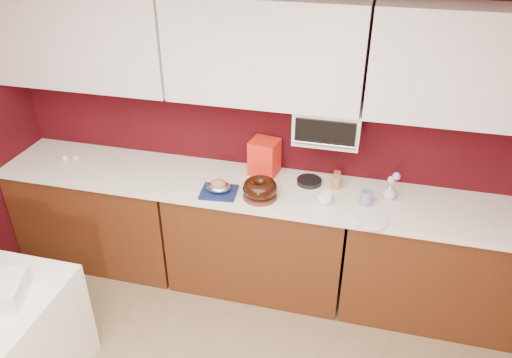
{
  "coord_description": "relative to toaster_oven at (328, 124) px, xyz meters",
  "views": [
    {
      "loc": [
        0.74,
        -1.05,
        2.8
      ],
      "look_at": [
        0.01,
        1.84,
        1.02
      ],
      "focal_mm": 35.0,
      "sensor_mm": 36.0,
      "label": 1
    }
  ],
  "objects": [
    {
      "name": "flower_blue",
      "position": [
        0.5,
        -0.08,
        -0.3
      ],
      "size": [
        0.05,
        0.05,
        0.05
      ],
      "primitive_type": "sphere",
      "color": "#94AAEC",
      "rests_on": "flower_vase"
    },
    {
      "name": "upper_cabinet_center",
      "position": [
        -0.45,
        -0.02,
        0.48
      ],
      "size": [
        1.31,
        0.33,
        0.7
      ],
      "primitive_type": "cube",
      "color": "white",
      "rests_on": "wall_back"
    },
    {
      "name": "foil_ham_nest",
      "position": [
        -0.7,
        -0.33,
        -0.42
      ],
      "size": [
        0.2,
        0.18,
        0.06
      ],
      "primitive_type": "ellipsoid",
      "rotation": [
        0.0,
        0.0,
        0.24
      ],
      "color": "silver",
      "rests_on": "navy_towel"
    },
    {
      "name": "ceiling",
      "position": [
        -0.45,
        -2.1,
        1.12
      ],
      "size": [
        4.0,
        4.5,
        0.02
      ],
      "primitive_type": "cube",
      "color": "white",
      "rests_on": "wall_back"
    },
    {
      "name": "base_cabinet_center",
      "position": [
        -0.45,
        -0.17,
        -0.95
      ],
      "size": [
        1.31,
        0.58,
        0.86
      ],
      "primitive_type": "cube",
      "color": "#4F260F",
      "rests_on": "floor"
    },
    {
      "name": "toaster_oven",
      "position": [
        0.0,
        0.0,
        0.0
      ],
      "size": [
        0.45,
        0.3,
        0.25
      ],
      "primitive_type": "cube",
      "color": "white",
      "rests_on": "upper_cabinet_center"
    },
    {
      "name": "toaster_oven_door",
      "position": [
        0.0,
        -0.16,
        0.0
      ],
      "size": [
        0.4,
        0.02,
        0.18
      ],
      "primitive_type": "cube",
      "color": "black",
      "rests_on": "toaster_oven"
    },
    {
      "name": "toaster_oven_handle",
      "position": [
        0.0,
        -0.18,
        -0.07
      ],
      "size": [
        0.42,
        0.02,
        0.02
      ],
      "primitive_type": "cylinder",
      "rotation": [
        0.0,
        1.57,
        0.0
      ],
      "color": "silver",
      "rests_on": "toaster_oven"
    },
    {
      "name": "blue_jar",
      "position": [
        0.32,
        -0.21,
        -0.42
      ],
      "size": [
        0.11,
        0.11,
        0.1
      ],
      "primitive_type": "cylinder",
      "rotation": [
        0.0,
        0.0,
        0.42
      ],
      "color": "navy",
      "rests_on": "countertop"
    },
    {
      "name": "base_cabinet_left",
      "position": [
        -1.78,
        -0.17,
        -0.95
      ],
      "size": [
        1.31,
        0.58,
        0.86
      ],
      "primitive_type": "cube",
      "color": "#4F260F",
      "rests_on": "floor"
    },
    {
      "name": "paper_cup",
      "position": [
        0.1,
        -0.05,
        -0.43
      ],
      "size": [
        0.08,
        0.08,
        0.1
      ],
      "primitive_type": "cylinder",
      "rotation": [
        0.0,
        0.0,
        0.21
      ],
      "color": "#9C7946",
      "rests_on": "countertop"
    },
    {
      "name": "dark_pan",
      "position": [
        -0.1,
        -0.03,
        -0.46
      ],
      "size": [
        0.22,
        0.22,
        0.03
      ],
      "primitive_type": "cylinder",
      "rotation": [
        0.0,
        0.0,
        -0.23
      ],
      "color": "black",
      "rests_on": "countertop"
    },
    {
      "name": "base_cabinet_right",
      "position": [
        0.88,
        -0.17,
        -0.95
      ],
      "size": [
        1.31,
        0.58,
        0.86
      ],
      "primitive_type": "cube",
      "color": "#4F260F",
      "rests_on": "floor"
    },
    {
      "name": "egg_left",
      "position": [
        -2.03,
        -0.16,
        -0.45
      ],
      "size": [
        0.06,
        0.05,
        0.04
      ],
      "primitive_type": "ellipsoid",
      "rotation": [
        0.0,
        0.0,
        -0.25
      ],
      "color": "white",
      "rests_on": "countertop"
    },
    {
      "name": "cake_base",
      "position": [
        -0.4,
        -0.31,
        -0.46
      ],
      "size": [
        0.26,
        0.26,
        0.02
      ],
      "primitive_type": "cylinder",
      "rotation": [
        0.0,
        0.0,
        0.12
      ],
      "color": "#5E2E1C",
      "rests_on": "countertop"
    },
    {
      "name": "amber_bottle",
      "position": [
        0.09,
        0.01,
        -0.42
      ],
      "size": [
        0.04,
        0.04,
        0.1
      ],
      "primitive_type": "cylinder",
      "rotation": [
        0.0,
        0.0,
        -0.03
      ],
      "color": "#994A1B",
      "rests_on": "countertop"
    },
    {
      "name": "amber_bottle_tall",
      "position": [
        0.1,
        -0.0,
        -0.42
      ],
      "size": [
        0.04,
        0.04,
        0.11
      ],
      "primitive_type": "cylinder",
      "rotation": [
        0.0,
        0.0,
        0.27
      ],
      "color": "brown",
      "rests_on": "countertop"
    },
    {
      "name": "pandoro_box",
      "position": [
        -0.45,
        0.03,
        -0.34
      ],
      "size": [
        0.23,
        0.21,
        0.27
      ],
      "primitive_type": "cube",
      "rotation": [
        0.0,
        0.0,
        -0.17
      ],
      "color": "red",
      "rests_on": "countertop"
    },
    {
      "name": "egg_right",
      "position": [
        -1.95,
        -0.13,
        -0.45
      ],
      "size": [
        0.06,
        0.06,
        0.04
      ],
      "primitive_type": "ellipsoid",
      "rotation": [
        0.0,
        0.0,
        -0.31
      ],
      "color": "silver",
      "rests_on": "countertop"
    },
    {
      "name": "flower_vase",
      "position": [
        0.47,
        -0.1,
        -0.42
      ],
      "size": [
        0.09,
        0.09,
        0.12
      ],
      "primitive_type": "imported",
      "rotation": [
        0.0,
        0.0,
        0.24
      ],
      "color": "silver",
      "rests_on": "countertop"
    },
    {
      "name": "wall_back",
      "position": [
        -0.45,
        0.15,
        -0.12
      ],
      "size": [
        4.0,
        0.02,
        2.5
      ],
      "primitive_type": "cube",
      "color": "#3E080D",
      "rests_on": "floor"
    },
    {
      "name": "countertop",
      "position": [
        -0.45,
        -0.17,
        -0.49
      ],
      "size": [
        4.0,
        0.62,
        0.04
      ],
      "primitive_type": "cube",
      "color": "white",
      "rests_on": "base_cabinet_center"
    },
    {
      "name": "upper_cabinet_right",
      "position": [
        0.88,
        -0.02,
        0.48
      ],
      "size": [
        1.31,
        0.33,
        0.7
      ],
      "primitive_type": "cube",
      "color": "white",
      "rests_on": "wall_back"
    },
    {
      "name": "navy_towel",
      "position": [
        -0.7,
        -0.33,
        -0.47
      ],
      "size": [
        0.27,
        0.24,
        0.02
      ],
      "primitive_type": "cube",
      "rotation": [
        0.0,
        0.0,
        0.1
      ],
      "color": "#14204C",
      "rests_on": "countertop"
    },
    {
      "name": "upper_cabinet_left",
      "position": [
        -1.78,
        -0.02,
        0.48
      ],
      "size": [
        1.31,
        0.33,
        0.7
      ],
      "primitive_type": "cube",
      "color": "white",
      "rests_on": "wall_back"
    },
    {
      "name": "roasted_ham",
      "position": [
        -0.7,
        -0.33,
        -0.4
      ],
      "size": [
        0.13,
        0.12,
        0.07
      ],
      "primitive_type": "ellipsoid",
      "rotation": [
        0.0,
        0.0,
        -0.35
      ],
      "color": "#B76C53",
      "rests_on": "foil_ham_nest"
    },
    {
      "name": "flower_pink",
      "position": [
        0.47,
        -0.1,
        -0.33
      ],
      "size": [
        0.05,
        0.05,
        0.05
      ],
      "primitive_type": "sphere",
      "color": "pink",
      "rests_on": "flower_vase"
    },
    {
      "name": "china_plate",
      "position": [
        0.37,
        -0.41,
        -0.47
      ],
      "size": [
        0.27,
        0.27,
        0.01
      ],
      "primitive_type": "cylinder",
      "rotation": [
        0.0,
        0.0,
        0.32
      ],
      "color": "white",
      "rests_on": "countertop"
    },
    {
      "name": "coffee_mug",
      "position": [
        0.04,
        -0.27,
        -0.42
      ],
      "size": [
        0.1,
        0.1,
        0.1
      ],
      "primitive_type": "imported",
      "rotation": [
        0.0,
        0.0,
        0.13
      ],
      "color": "white",
      "rests_on": "countertop"
    },
    {
      "name": "bundt_cake",
      "position": [
        -0.4,
        -0.31,
        -0.39
      ],
      "size": [
        0.27,
        0.27,
        0.1
      ],
      "primitive_type": "torus",
      "rotation": [
        0.0,
        0.0,
        0.13
      ],
      "color": "black",
      "rests_on": "cake_base"
    }
  ]
}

